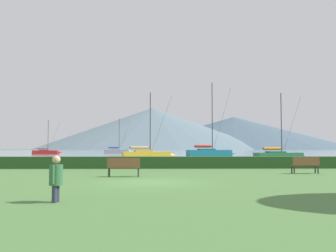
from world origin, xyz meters
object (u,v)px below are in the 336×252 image
sailboat_slip_4 (46,152)px  sailboat_slip_6 (210,152)px  sailboat_slip_3 (117,151)px  sailboat_slip_5 (147,155)px  person_seated_viewer (56,176)px  park_bench_under_tree (305,164)px  sailboat_slip_7 (279,156)px  park_bench_near_path (124,166)px

sailboat_slip_4 → sailboat_slip_6: (34.66, -25.54, 0.16)m
sailboat_slip_6 → sailboat_slip_3: bearing=106.2°
sailboat_slip_3 → sailboat_slip_6: size_ratio=0.75×
sailboat_slip_3 → sailboat_slip_5: bearing=-80.6°
sailboat_slip_3 → person_seated_viewer: size_ratio=7.48×
sailboat_slip_5 → park_bench_under_tree: 29.88m
sailboat_slip_3 → sailboat_slip_5: size_ratio=1.06×
sailboat_slip_7 → park_bench_under_tree: sailboat_slip_7 is taller
sailboat_slip_4 → sailboat_slip_3: bearing=38.5°
sailboat_slip_3 → person_seated_viewer: sailboat_slip_3 is taller
sailboat_slip_3 → sailboat_slip_5: 52.75m
sailboat_slip_4 → sailboat_slip_6: bearing=-38.6°
sailboat_slip_7 → person_seated_viewer: size_ratio=6.56×
sailboat_slip_5 → park_bench_near_path: sailboat_slip_5 is taller
park_bench_near_path → park_bench_under_tree: 10.33m
sailboat_slip_4 → sailboat_slip_6: size_ratio=0.64×
sailboat_slip_7 → park_bench_under_tree: bearing=-114.0°
park_bench_under_tree → sailboat_slip_3: bearing=99.2°
sailboat_slip_6 → park_bench_under_tree: size_ratio=7.82×
sailboat_slip_4 → park_bench_under_tree: (34.52, -67.10, -0.02)m
sailboat_slip_6 → sailboat_slip_7: (6.11, -17.32, -0.17)m
sailboat_slip_6 → park_bench_near_path: 44.90m
sailboat_slip_7 → person_seated_viewer: sailboat_slip_7 is taller
sailboat_slip_4 → sailboat_slip_5: (24.63, -38.90, 0.04)m
sailboat_slip_7 → park_bench_near_path: 31.05m
sailboat_slip_3 → sailboat_slip_5: sailboat_slip_3 is taller
sailboat_slip_6 → person_seated_viewer: size_ratio=10.01×
sailboat_slip_4 → person_seated_viewer: sailboat_slip_4 is taller
sailboat_slip_4 → sailboat_slip_5: size_ratio=0.91×
park_bench_under_tree → sailboat_slip_5: bearing=104.9°
sailboat_slip_6 → park_bench_under_tree: bearing=-100.9°
sailboat_slip_4 → sailboat_slip_7: (40.76, -42.86, -0.01)m
sailboat_slip_6 → park_bench_under_tree: (-0.14, -41.56, -0.19)m
sailboat_slip_3 → sailboat_slip_7: 61.46m
sailboat_slip_5 → sailboat_slip_7: sailboat_slip_5 is taller
park_bench_near_path → person_seated_viewer: size_ratio=1.32×
sailboat_slip_3 → sailboat_slip_4: 19.90m
sailboat_slip_7 → park_bench_near_path: (-16.35, -26.39, -0.02)m
sailboat_slip_7 → park_bench_near_path: size_ratio=4.96×
person_seated_viewer → park_bench_under_tree: bearing=49.8°
sailboat_slip_7 → park_bench_near_path: sailboat_slip_7 is taller
park_bench_near_path → sailboat_slip_4: bearing=107.4°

